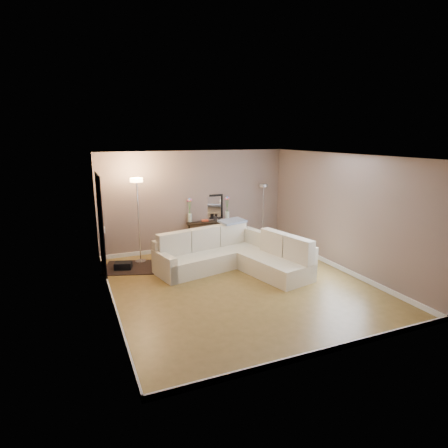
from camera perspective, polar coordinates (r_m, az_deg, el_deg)
name	(u,v)px	position (r m, az deg, el deg)	size (l,w,h in m)	color
floor	(239,285)	(7.76, 2.31, -9.24)	(5.00, 5.50, 0.01)	olive
ceiling	(240,155)	(7.18, 2.51, 10.39)	(5.00, 5.50, 0.01)	white
wall_back	(195,201)	(9.88, -4.41, 3.55)	(5.00, 0.02, 2.60)	gray
wall_front	(329,267)	(5.10, 15.76, -6.34)	(5.00, 0.02, 2.60)	gray
wall_left	(107,236)	(6.72, -17.38, -1.70)	(0.02, 5.50, 2.60)	gray
wall_right	(342,213)	(8.70, 17.55, 1.63)	(0.02, 5.50, 2.60)	gray
baseboard_back	(196,247)	(10.14, -4.24, -3.45)	(5.00, 0.03, 0.10)	white
baseboard_front	(322,352)	(5.65, 14.76, -18.30)	(5.00, 0.03, 0.10)	white
baseboard_left	(114,303)	(7.13, -16.47, -11.43)	(0.03, 5.50, 0.10)	white
baseboard_right	(337,266)	(9.01, 16.87, -6.18)	(0.03, 5.50, 0.10)	white
doorway	(101,225)	(8.41, -18.25, -0.20)	(0.02, 1.20, 2.20)	black
switch_plate	(104,230)	(7.57, -17.75, -0.86)	(0.02, 0.08, 0.12)	white
sectional_sofa	(233,255)	(8.50, 1.37, -4.74)	(3.05, 2.60, 0.91)	beige
throw_blanket	(232,221)	(9.09, 1.29, 0.43)	(0.65, 0.37, 0.05)	#7E8BA3
console_table	(206,234)	(10.01, -2.74, -1.46)	(1.23, 0.47, 0.74)	black
leaning_mirror	(207,207)	(10.03, -2.56, 2.61)	(0.85, 0.14, 0.67)	black
table_decor	(209,220)	(9.92, -2.31, 0.65)	(0.51, 0.15, 0.12)	#E74D28
flower_vase_left	(190,212)	(9.80, -5.25, 1.87)	(0.14, 0.12, 0.63)	silver
flower_vase_right	(227,210)	(10.02, 0.48, 2.19)	(0.14, 0.12, 0.63)	silver
floor_lamp_lit	(138,204)	(8.93, -13.02, 3.04)	(0.36, 0.36, 2.02)	silver
floor_lamp_unlit	(263,202)	(10.42, 6.00, 3.39)	(0.25, 0.25, 1.68)	silver
charcoal_rug	(134,267)	(8.93, -13.57, -6.42)	(1.32, 0.99, 0.02)	black
black_bag	(123,267)	(8.87, -15.09, -6.38)	(0.37, 0.26, 0.24)	black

